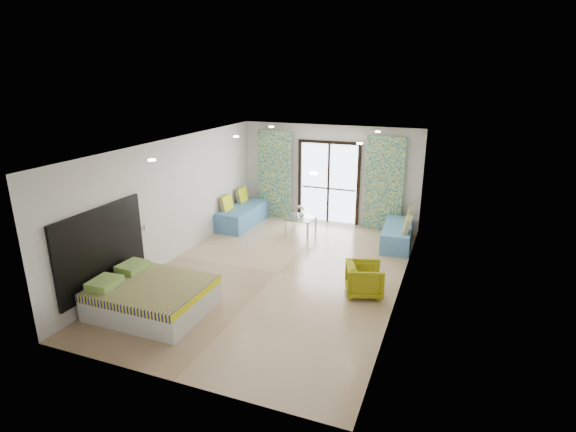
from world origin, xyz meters
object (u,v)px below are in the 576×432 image
(daybed_left, at_px, (242,215))
(bed, at_px, (151,297))
(daybed_right, at_px, (398,234))
(coffee_table, at_px, (301,219))
(armchair, at_px, (364,278))

(daybed_left, bearing_deg, bed, -81.21)
(bed, xyz_separation_m, daybed_left, (-0.64, 4.83, 0.01))
(daybed_right, distance_m, coffee_table, 2.47)
(daybed_right, xyz_separation_m, armchair, (-0.22, -2.89, 0.08))
(bed, relative_size, armchair, 2.78)
(bed, bearing_deg, armchair, 30.32)
(daybed_left, distance_m, armchair, 4.93)
(coffee_table, xyz_separation_m, armchair, (2.24, -2.72, -0.06))
(daybed_left, relative_size, armchair, 2.75)
(bed, height_order, daybed_right, daybed_right)
(daybed_left, relative_size, coffee_table, 2.36)
(daybed_right, relative_size, coffee_table, 2.20)
(coffee_table, bearing_deg, daybed_left, 175.45)
(bed, bearing_deg, coffee_table, 76.47)
(bed, bearing_deg, daybed_left, 97.55)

